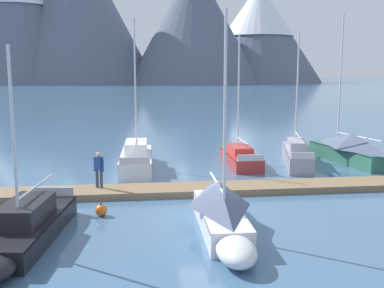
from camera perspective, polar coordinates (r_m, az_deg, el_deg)
The scene contains 14 objects.
ground_plane at distance 18.15m, azimuth 2.46°, elevation -9.24°, with size 700.00×700.00×0.00m, color #426689.
mountain_west_summit at distance 219.13m, azimuth -20.82°, elevation 15.20°, with size 59.33×59.33×59.44m.
mountain_central_massif at distance 216.89m, azimuth -13.77°, elevation 16.01°, with size 66.71×66.71×63.97m.
mountain_shoulder_ridge at distance 205.71m, azimuth 0.26°, elevation 14.90°, with size 57.87×57.87×51.87m.
mountain_east_summit at distance 226.09m, azimuth 8.18°, elevation 13.70°, with size 60.43×60.43×45.41m.
dock at distance 21.90m, azimuth 0.67°, elevation -5.62°, with size 23.43×2.12×0.30m.
sailboat_second_berth at distance 16.44m, azimuth -20.14°, elevation -9.88°, with size 2.59×7.25×6.49m.
sailboat_mid_dock_port at distance 27.13m, azimuth -6.88°, elevation -1.70°, with size 1.99×7.14×8.66m.
sailboat_mid_dock_starboard at distance 16.50m, azimuth 3.68°, elevation -8.21°, with size 1.79×6.67×7.70m.
sailboat_far_berth at distance 28.78m, azimuth 5.78°, elevation -1.41°, with size 1.74×6.52×7.87m.
sailboat_outer_slip at distance 29.23m, azimuth 12.73°, elevation -1.16°, with size 3.04×7.39×7.99m.
sailboat_end_of_dock at distance 30.35m, azimuth 18.58°, elevation -0.43°, with size 2.72×7.32×9.16m.
person_on_dock at distance 21.80m, azimuth -11.45°, elevation -2.86°, with size 0.49×0.41×1.69m.
mooring_buoy_channel_marker at distance 18.77m, azimuth -11.16°, elevation -8.05°, with size 0.46×0.46×0.54m.
Camera 1 is at (-2.97, -16.97, 5.71)m, focal length 43.15 mm.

